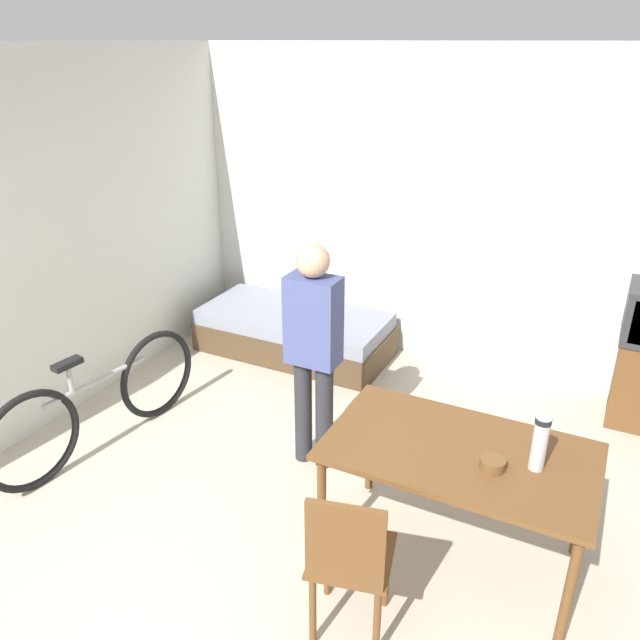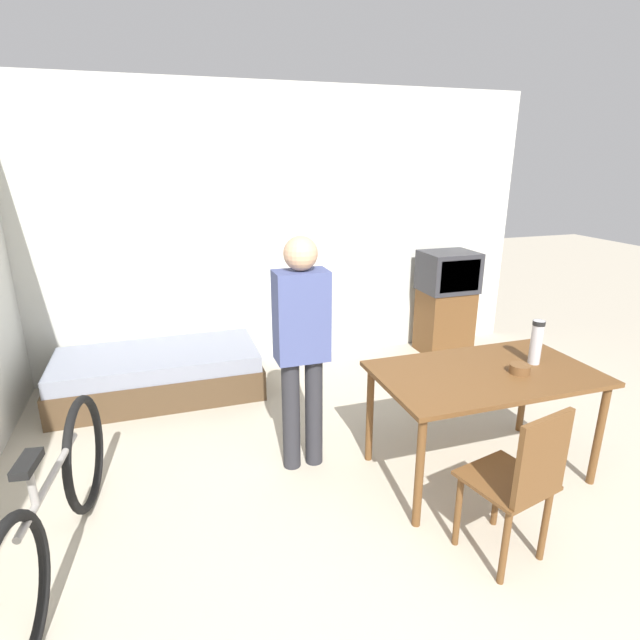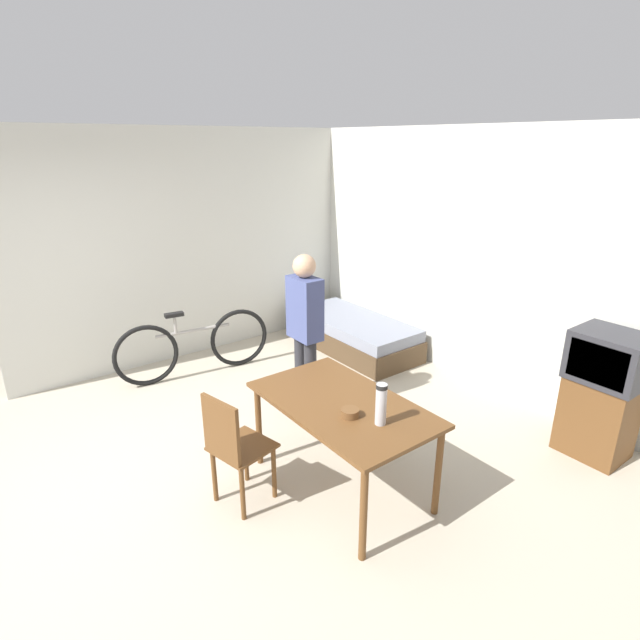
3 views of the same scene
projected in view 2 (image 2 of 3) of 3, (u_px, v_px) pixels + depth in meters
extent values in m
cube|color=silver|center=(268.00, 231.00, 4.88)|extent=(5.51, 0.06, 2.70)
cube|color=#4C3823|center=(160.00, 381.00, 4.46)|extent=(1.77, 0.82, 0.27)
cube|color=gray|center=(157.00, 360.00, 4.39)|extent=(1.72, 0.79, 0.14)
cube|color=brown|center=(444.00, 321.00, 5.40)|extent=(0.51, 0.43, 0.69)
cube|color=#2D2D33|center=(448.00, 272.00, 5.23)|extent=(0.55, 0.46, 0.42)
cube|color=black|center=(460.00, 276.00, 5.03)|extent=(0.45, 0.01, 0.32)
cube|color=brown|center=(486.00, 374.00, 3.19)|extent=(1.40, 0.82, 0.03)
cylinder|color=brown|center=(419.00, 473.00, 2.80)|extent=(0.05, 0.05, 0.71)
cylinder|color=brown|center=(599.00, 435.00, 3.18)|extent=(0.05, 0.05, 0.71)
cylinder|color=brown|center=(370.00, 414.00, 3.43)|extent=(0.05, 0.05, 0.71)
cylinder|color=brown|center=(524.00, 389.00, 3.81)|extent=(0.05, 0.05, 0.71)
cube|color=brown|center=(506.00, 480.00, 2.58)|extent=(0.47, 0.47, 0.02)
cube|color=brown|center=(542.00, 459.00, 2.36)|extent=(0.36, 0.11, 0.44)
cylinder|color=brown|center=(497.00, 492.00, 2.85)|extent=(0.04, 0.04, 0.44)
cylinder|color=brown|center=(458.00, 510.00, 2.70)|extent=(0.04, 0.04, 0.44)
cylinder|color=brown|center=(545.00, 524.00, 2.60)|extent=(0.04, 0.04, 0.44)
cylinder|color=brown|center=(505.00, 547.00, 2.45)|extent=(0.04, 0.04, 0.44)
torus|color=black|center=(85.00, 453.00, 2.99)|extent=(0.14, 0.70, 0.70)
torus|color=black|center=(14.00, 601.00, 2.00)|extent=(0.14, 0.70, 0.70)
cylinder|color=gray|center=(50.00, 480.00, 2.43)|extent=(0.15, 0.83, 0.04)
cylinder|color=gray|center=(32.00, 487.00, 2.22)|extent=(0.04, 0.04, 0.20)
cube|color=black|center=(27.00, 464.00, 2.19)|extent=(0.11, 0.21, 0.04)
cylinder|color=#28282D|center=(291.00, 415.00, 3.35)|extent=(0.12, 0.12, 0.79)
cylinder|color=#28282D|center=(314.00, 411.00, 3.39)|extent=(0.12, 0.12, 0.79)
cube|color=#424C7F|center=(301.00, 316.00, 3.16)|extent=(0.34, 0.20, 0.59)
sphere|color=tan|center=(301.00, 254.00, 3.03)|extent=(0.21, 0.21, 0.21)
cylinder|color=#B7B7BC|center=(536.00, 342.00, 3.26)|extent=(0.08, 0.08, 0.30)
cylinder|color=black|center=(539.00, 323.00, 3.22)|extent=(0.08, 0.08, 0.03)
cylinder|color=brown|center=(520.00, 369.00, 3.15)|extent=(0.13, 0.13, 0.06)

